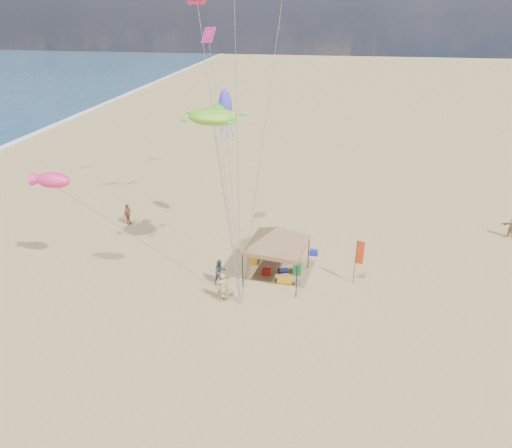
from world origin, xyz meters
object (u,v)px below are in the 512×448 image
object	(u,v)px
chair_yellow	(254,259)
person_near_a	(223,287)
canopy_tent	(278,229)
person_near_b	(220,272)
cooler_red	(266,272)
beach_cart	(285,280)
person_near_c	(286,250)
person_far_a	(128,214)
chair_green	(297,269)
person_far_c	(512,227)
cooler_blue	(314,253)
feather_flag	(359,255)

from	to	relation	value
chair_yellow	person_near_a	xyz separation A→B (m)	(-1.09, -4.35, 0.59)
canopy_tent	person_near_b	bearing A→B (deg)	-159.50
canopy_tent	cooler_red	world-z (taller)	canopy_tent
canopy_tent	cooler_red	bearing A→B (deg)	159.70
cooler_red	person_near_b	xyz separation A→B (m)	(-2.66, -1.50, 0.64)
cooler_red	chair_yellow	distance (m)	1.52
beach_cart	person_near_a	bearing A→B (deg)	-143.69
person_near_c	person_far_a	bearing A→B (deg)	-10.19
cooler_red	beach_cart	distance (m)	1.47
chair_green	person_near_c	world-z (taller)	person_near_c
cooler_red	person_far_a	distance (m)	12.97
cooler_red	person_near_b	distance (m)	3.12
person_near_a	person_far_c	distance (m)	22.27
canopy_tent	person_near_a	xyz separation A→B (m)	(-2.78, -2.97, -2.52)
person_near_c	person_near_b	bearing A→B (deg)	48.46
chair_green	person_near_b	world-z (taller)	person_near_b
chair_green	person_near_a	bearing A→B (deg)	-138.17
beach_cart	person_near_b	distance (m)	4.04
person_near_a	person_near_b	xyz separation A→B (m)	(-0.56, 1.73, -0.11)
person_near_a	cooler_red	bearing A→B (deg)	-152.54
canopy_tent	cooler_blue	world-z (taller)	canopy_tent
person_far_c	cooler_blue	bearing A→B (deg)	-111.12
feather_flag	cooler_red	distance (m)	5.91
feather_flag	cooler_blue	distance (m)	4.53
cooler_red	chair_green	size ratio (longest dim) A/B	0.77
cooler_red	person_far_c	size ratio (longest dim) A/B	0.33
person_near_b	person_near_c	size ratio (longest dim) A/B	1.07
person_far_a	person_far_c	world-z (taller)	person_far_a
cooler_blue	person_far_c	world-z (taller)	person_far_c
canopy_tent	person_near_c	bearing A→B (deg)	81.64
feather_flag	cooler_red	world-z (taller)	feather_flag
cooler_blue	person_near_c	world-z (taller)	person_near_c
cooler_blue	person_near_b	xyz separation A→B (m)	(-5.53, -4.45, 0.64)
person_far_c	beach_cart	bearing A→B (deg)	-101.74
cooler_red	cooler_blue	distance (m)	4.12
cooler_blue	person_near_b	world-z (taller)	person_near_b
person_near_b	person_far_c	xyz separation A→B (m)	(19.79, 9.50, -0.02)
cooler_blue	beach_cart	bearing A→B (deg)	-113.50
canopy_tent	cooler_red	size ratio (longest dim) A/B	12.34
person_near_c	person_far_c	size ratio (longest dim) A/B	0.96
feather_flag	chair_yellow	xyz separation A→B (m)	(-6.62, 1.26, -1.69)
cooler_blue	person_far_a	distance (m)	14.85
cooler_red	person_near_a	xyz separation A→B (m)	(-2.10, -3.22, 0.75)
chair_green	chair_yellow	bearing A→B (deg)	165.90
chair_green	person_near_c	xyz separation A→B (m)	(-0.93, 1.62, 0.43)
beach_cart	person_far_c	xyz separation A→B (m)	(15.87, 8.76, 0.61)
beach_cart	chair_green	bearing A→B (deg)	59.44
canopy_tent	cooler_red	xyz separation A→B (m)	(-0.67, 0.25, -3.27)
chair_yellow	person_far_a	xyz separation A→B (m)	(-10.75, 4.29, 0.50)
canopy_tent	beach_cart	size ratio (longest dim) A/B	7.41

